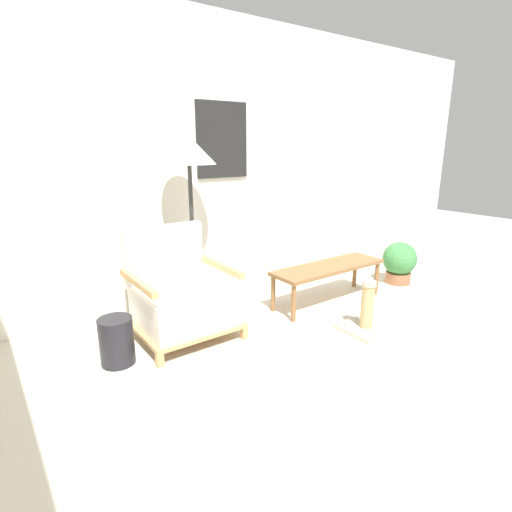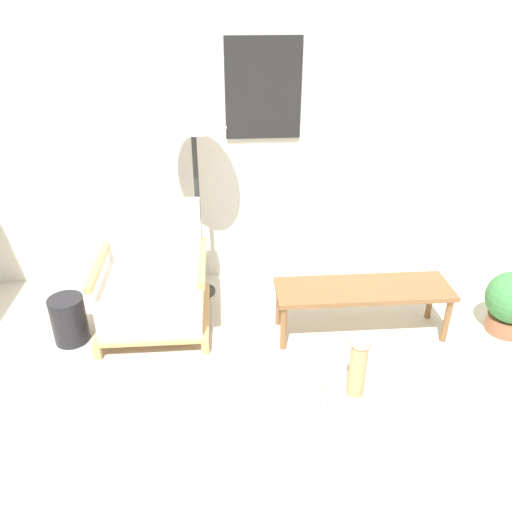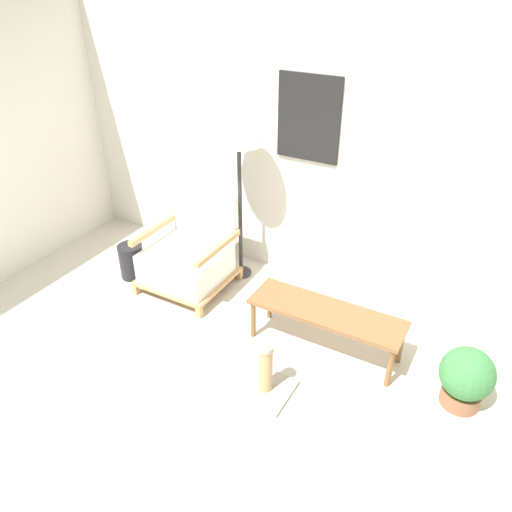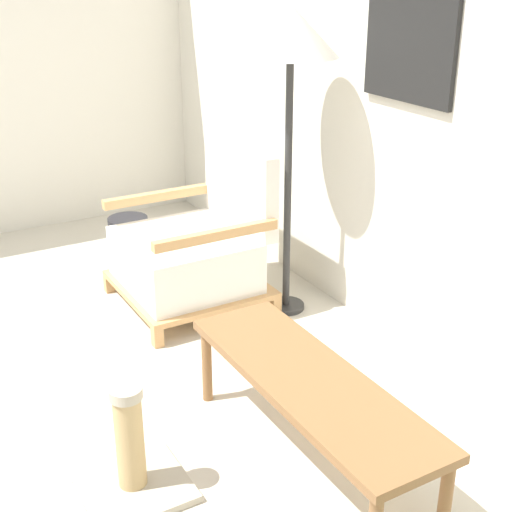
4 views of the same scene
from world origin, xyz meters
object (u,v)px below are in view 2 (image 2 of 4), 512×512
Objects in this scene: vase at (69,320)px; floor_lamp at (192,118)px; scratching_post at (356,380)px; coffee_table at (363,293)px; armchair at (154,287)px; potted_plant at (512,302)px.

floor_lamp is at bearing 31.46° from vase.
floor_lamp is 2.03m from scratching_post.
vase is (-2.04, 0.06, -0.16)m from coffee_table.
coffee_table is (1.14, -0.62, -1.08)m from floor_lamp.
armchair reaches higher than scratching_post.
potted_plant is at bearing -17.11° from floor_lamp.
floor_lamp is (0.33, 0.39, 1.10)m from armchair.
vase is at bearing 178.29° from coffee_table.
armchair is at bearing 173.62° from potted_plant.
vase is 0.73× the size of potted_plant.
armchair is 0.71× the size of coffee_table.
scratching_post is at bearing -33.89° from armchair.
coffee_table is at bearing -1.71° from vase.
floor_lamp is at bearing 50.47° from armchair.
armchair reaches higher than vase.
scratching_post is at bearing -155.46° from potted_plant.
armchair is at bearing 15.39° from vase.
coffee_table is 0.69m from scratching_post.
scratching_post is (1.85, -0.69, -0.04)m from vase.
armchair is at bearing -129.53° from floor_lamp.
floor_lamp reaches higher than vase.
floor_lamp is 1.68m from coffee_table.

